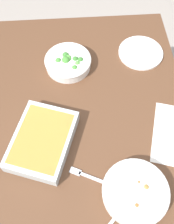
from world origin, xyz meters
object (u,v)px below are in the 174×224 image
at_px(baking_dish, 42,140).
at_px(stew_bowl, 135,192).
at_px(broccoli_bowl, 68,62).
at_px(spoon_by_stew, 114,219).
at_px(side_plate, 141,53).
at_px(fork_on_table, 88,176).

bearing_deg(baking_dish, stew_bowl, -123.83).
bearing_deg(broccoli_bowl, spoon_by_stew, -168.96).
relative_size(side_plate, fork_on_table, 1.31).
distance_m(stew_bowl, spoon_by_stew, 0.12).
distance_m(broccoli_bowl, fork_on_table, 0.55).
bearing_deg(side_plate, spoon_by_stew, 163.60).
distance_m(broccoli_bowl, baking_dish, 0.42).
distance_m(baking_dish, fork_on_table, 0.23).
xyz_separation_m(broccoli_bowl, side_plate, (0.06, -0.36, -0.02)).
bearing_deg(side_plate, broccoli_bowl, 98.80).
bearing_deg(spoon_by_stew, fork_on_table, 27.47).
bearing_deg(baking_dish, side_plate, -46.41).
height_order(baking_dish, spoon_by_stew, baking_dish).
bearing_deg(side_plate, stew_bowl, 168.29).
distance_m(stew_bowl, broccoli_bowl, 0.66).
xyz_separation_m(stew_bowl, baking_dish, (0.23, 0.34, 0.00)).
bearing_deg(fork_on_table, spoon_by_stew, -152.53).
bearing_deg(side_plate, fork_on_table, 153.05).
relative_size(broccoli_bowl, side_plate, 1.00).
relative_size(baking_dish, spoon_by_stew, 2.56).
bearing_deg(spoon_by_stew, broccoli_bowl, 11.04).
bearing_deg(baking_dish, spoon_by_stew, -140.29).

